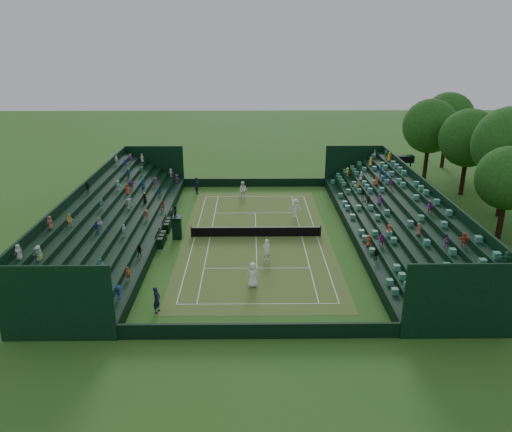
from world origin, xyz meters
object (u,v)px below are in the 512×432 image
object	(u,v)px
player_far_east	(295,208)
tennis_net	(256,231)
player_near_east	(266,250)
player_far_west	(243,190)
player_near_west	(253,275)
umpire_chair	(177,225)

from	to	relation	value
player_far_east	tennis_net	bearing A→B (deg)	-131.63
player_near_east	player_far_east	xyz separation A→B (m)	(3.18, 10.18, 0.03)
tennis_net	player_near_east	bearing A→B (deg)	-81.17
player_far_west	player_near_west	bearing A→B (deg)	-66.06
umpire_chair	player_far_east	world-z (taller)	umpire_chair
umpire_chair	player_far_east	bearing A→B (deg)	26.36
umpire_chair	player_near_west	world-z (taller)	umpire_chair
player_far_west	player_near_east	bearing A→B (deg)	-61.45
umpire_chair	player_near_east	size ratio (longest dim) A/B	1.64
umpire_chair	player_near_east	world-z (taller)	umpire_chair
player_near_east	player_far_west	bearing A→B (deg)	-90.81
player_far_east	player_far_west	bearing A→B (deg)	126.54
player_near_west	player_far_east	xyz separation A→B (m)	(4.29, 14.55, 0.02)
player_near_east	player_near_west	bearing A→B (deg)	67.58
tennis_net	player_far_east	distance (m)	6.53
umpire_chair	player_near_east	distance (m)	9.13
player_far_west	tennis_net	bearing A→B (deg)	-62.14
player_near_west	player_far_east	world-z (taller)	player_far_east
player_far_east	player_near_west	bearing A→B (deg)	-110.70
tennis_net	player_near_east	distance (m)	5.08
player_far_west	player_far_east	bearing A→B (deg)	-27.93
umpire_chair	player_near_east	xyz separation A→B (m)	(7.79, -4.75, -0.37)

